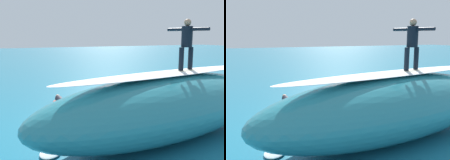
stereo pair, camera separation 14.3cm
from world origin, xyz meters
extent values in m
plane|color=teal|center=(0.00, 0.00, 0.00)|extent=(120.00, 120.00, 0.00)
ellipsoid|color=teal|center=(-0.11, 2.78, 0.99)|extent=(9.49, 4.48, 1.98)
ellipsoid|color=white|center=(-0.11, 2.78, 2.02)|extent=(7.82, 2.32, 0.08)
ellipsoid|color=#EAE5C6|center=(-0.84, 2.66, 2.03)|extent=(1.89, 0.93, 0.10)
cylinder|color=black|center=(-0.60, 2.72, 2.44)|extent=(0.15, 0.15, 0.72)
cylinder|color=black|center=(-1.07, 2.60, 2.44)|extent=(0.15, 0.15, 0.72)
cylinder|color=black|center=(-0.84, 2.66, 3.13)|extent=(0.42, 0.42, 0.65)
sphere|color=tan|center=(-0.84, 2.66, 3.56)|extent=(0.22, 0.22, 0.22)
cylinder|color=black|center=(-0.95, 3.11, 3.35)|extent=(0.25, 0.59, 0.10)
cylinder|color=black|center=(-0.72, 2.21, 3.35)|extent=(0.25, 0.59, 0.10)
ellipsoid|color=#E0563D|center=(2.15, -2.22, 0.04)|extent=(0.55, 1.93, 0.09)
cylinder|color=black|center=(2.15, -2.22, 0.24)|extent=(0.30, 0.86, 0.30)
sphere|color=tan|center=(2.15, -2.75, 0.30)|extent=(0.21, 0.21, 0.21)
cylinder|color=black|center=(2.07, -1.44, 0.16)|extent=(0.14, 0.71, 0.14)
cylinder|color=black|center=(2.24, -1.44, 0.16)|extent=(0.14, 0.71, 0.14)
sphere|color=red|center=(-3.57, -0.13, 0.37)|extent=(0.75, 0.75, 0.75)
cylinder|color=#262626|center=(-3.57, -0.13, 1.01)|extent=(0.07, 0.07, 0.52)
ellipsoid|color=white|center=(3.52, 2.58, 0.05)|extent=(0.88, 0.98, 0.10)
ellipsoid|color=white|center=(-1.86, 0.21, 0.08)|extent=(0.67, 0.68, 0.16)
ellipsoid|color=white|center=(2.39, -1.75, 0.07)|extent=(0.71, 0.88, 0.13)
camera|label=1|loc=(4.70, 9.28, 3.17)|focal=41.86mm
camera|label=2|loc=(4.57, 9.34, 3.17)|focal=41.86mm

